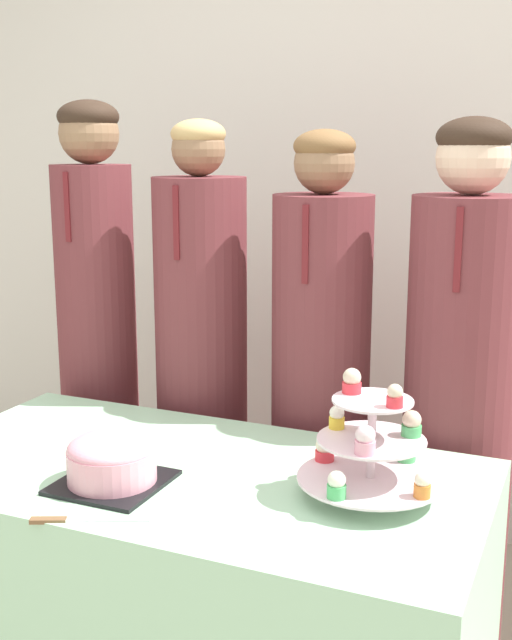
{
  "coord_description": "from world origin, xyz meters",
  "views": [
    {
      "loc": [
        0.9,
        -1.28,
        1.53
      ],
      "look_at": [
        0.16,
        0.42,
        1.13
      ],
      "focal_mm": 45.0,
      "sensor_mm": 36.0,
      "label": 1
    }
  ],
  "objects_px": {
    "cake_knife": "(70,520)",
    "cupcake_stand": "(371,447)",
    "student_2": "(320,406)",
    "student_3": "(458,419)",
    "round_cake": "(112,459)",
    "student_1": "(202,386)",
    "student_0": "(98,356)"
  },
  "relations": [
    {
      "from": "round_cake",
      "to": "student_3",
      "type": "relative_size",
      "value": 0.15
    },
    {
      "from": "student_3",
      "to": "cake_knife",
      "type": "bearing_deg",
      "value": -125.67
    },
    {
      "from": "round_cake",
      "to": "student_1",
      "type": "height_order",
      "value": "student_1"
    },
    {
      "from": "round_cake",
      "to": "cake_knife",
      "type": "distance_m",
      "value": 0.21
    },
    {
      "from": "round_cake",
      "to": "cake_knife",
      "type": "xyz_separation_m",
      "value": [
        0.02,
        -0.2,
        -0.06
      ]
    },
    {
      "from": "cake_knife",
      "to": "student_3",
      "type": "distance_m",
      "value": 1.15
    },
    {
      "from": "cake_knife",
      "to": "round_cake",
      "type": "bearing_deg",
      "value": 71.84
    },
    {
      "from": "cupcake_stand",
      "to": "student_2",
      "type": "height_order",
      "value": "student_2"
    },
    {
      "from": "cupcake_stand",
      "to": "student_1",
      "type": "relative_size",
      "value": 0.21
    },
    {
      "from": "round_cake",
      "to": "cupcake_stand",
      "type": "distance_m",
      "value": 0.61
    },
    {
      "from": "student_3",
      "to": "student_2",
      "type": "bearing_deg",
      "value": -180.0
    },
    {
      "from": "cupcake_stand",
      "to": "round_cake",
      "type": "bearing_deg",
      "value": -162.93
    },
    {
      "from": "cake_knife",
      "to": "student_1",
      "type": "distance_m",
      "value": 0.95
    },
    {
      "from": "student_2",
      "to": "student_3",
      "type": "xyz_separation_m",
      "value": [
        0.42,
        0.0,
        0.02
      ]
    },
    {
      "from": "cupcake_stand",
      "to": "student_3",
      "type": "bearing_deg",
      "value": 78.92
    },
    {
      "from": "round_cake",
      "to": "cupcake_stand",
      "type": "xyz_separation_m",
      "value": [
        0.58,
        0.18,
        0.06
      ]
    },
    {
      "from": "student_2",
      "to": "student_3",
      "type": "relative_size",
      "value": 0.98
    },
    {
      "from": "cake_knife",
      "to": "cupcake_stand",
      "type": "relative_size",
      "value": 0.72
    },
    {
      "from": "cake_knife",
      "to": "student_2",
      "type": "bearing_deg",
      "value": 50.65
    },
    {
      "from": "student_2",
      "to": "student_3",
      "type": "distance_m",
      "value": 0.42
    },
    {
      "from": "student_1",
      "to": "round_cake",
      "type": "bearing_deg",
      "value": -79.47
    },
    {
      "from": "round_cake",
      "to": "cake_knife",
      "type": "relative_size",
      "value": 1.01
    },
    {
      "from": "student_1",
      "to": "cake_knife",
      "type": "bearing_deg",
      "value": -80.39
    },
    {
      "from": "cake_knife",
      "to": "student_0",
      "type": "relative_size",
      "value": 0.14
    },
    {
      "from": "cupcake_stand",
      "to": "student_3",
      "type": "distance_m",
      "value": 0.57
    },
    {
      "from": "cupcake_stand",
      "to": "cake_knife",
      "type": "bearing_deg",
      "value": -146.01
    },
    {
      "from": "round_cake",
      "to": "student_2",
      "type": "relative_size",
      "value": 0.15
    },
    {
      "from": "round_cake",
      "to": "student_1",
      "type": "bearing_deg",
      "value": 100.53
    },
    {
      "from": "student_2",
      "to": "student_1",
      "type": "bearing_deg",
      "value": 180.0
    },
    {
      "from": "student_1",
      "to": "student_2",
      "type": "distance_m",
      "value": 0.41
    },
    {
      "from": "student_1",
      "to": "student_3",
      "type": "relative_size",
      "value": 1.0
    },
    {
      "from": "cupcake_stand",
      "to": "student_2",
      "type": "relative_size",
      "value": 0.21
    }
  ]
}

